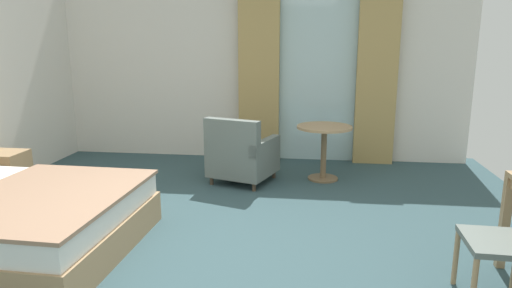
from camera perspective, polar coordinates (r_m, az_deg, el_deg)
The scene contains 9 objects.
ground at distance 3.70m, azimuth -6.35°, elevation -15.16°, with size 6.35×7.25×0.10m, color #334C51.
wall_back at distance 6.59m, azimuth 0.27°, elevation 10.01°, with size 5.95×0.12×2.72m, color silver.
balcony_glass_door at distance 6.48m, azimuth 7.72°, elevation 8.39°, with size 1.19×0.02×2.40m, color silver.
curtain_panel_left at distance 6.42m, azimuth 0.37°, elevation 9.13°, with size 0.57×0.10×2.54m, color tan.
curtain_panel_right at distance 6.43m, azimuth 15.09°, elevation 8.70°, with size 0.54×0.10×2.54m, color tan.
bed at distance 4.28m, azimuth -29.30°, elevation -8.12°, with size 2.02×1.72×1.09m.
nightstand at distance 5.78m, azimuth -29.43°, elevation -3.27°, with size 0.50×0.39×0.49m.
armchair_by_window at distance 5.46m, azimuth -1.86°, elevation -1.51°, with size 0.87×0.88×0.82m.
round_cafe_table at distance 5.60m, azimuth 8.62°, elevation 0.52°, with size 0.68×0.68×0.68m.
Camera 1 is at (0.80, -3.17, 1.68)m, focal length 31.56 mm.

